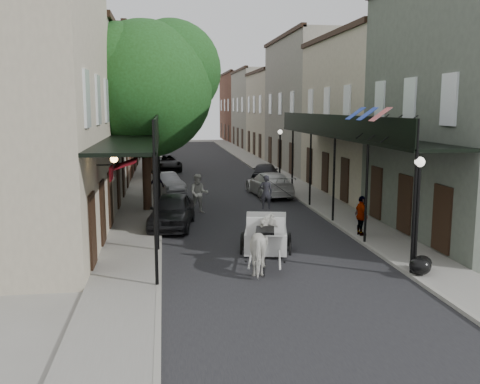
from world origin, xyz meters
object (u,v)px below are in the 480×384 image
object	(u,v)px
tree_near	(152,84)
carriage	(266,219)
tree_far	(155,100)
pedestrian_walking	(199,194)
lamppost_left	(156,183)
car_left_far	(165,163)
horse	(265,245)
pedestrian_sidewalk_right	(361,216)
car_left_near	(172,211)
car_left_mid	(166,183)
lamppost_right_near	(417,213)
car_right_near	(270,184)
car_right_far	(265,173)
pedestrian_sidewalk_left	(156,184)
lamppost_right_far	(280,156)

from	to	relation	value
tree_near	carriage	distance (m)	10.70
tree_far	pedestrian_walking	xyz separation A→B (m)	(2.25, -14.91, -4.84)
lamppost_left	car_left_far	world-z (taller)	lamppost_left
car_left_far	tree_near	bearing A→B (deg)	-100.30
horse	pedestrian_sidewalk_right	distance (m)	6.14
pedestrian_walking	horse	bearing A→B (deg)	-78.26
horse	car_left_near	world-z (taller)	horse
pedestrian_sidewalk_right	car_left_far	bearing A→B (deg)	11.05
horse	car_left_far	xyz separation A→B (m)	(-3.09, 28.58, -0.21)
lamppost_left	car_left_mid	xyz separation A→B (m)	(0.50, 10.14, -1.42)
car_left_near	car_left_far	xyz separation A→B (m)	(-0.19, 21.60, -0.07)
carriage	car_left_mid	xyz separation A→B (m)	(-3.65, 14.21, -0.54)
lamppost_left	carriage	distance (m)	5.88
horse	lamppost_right_near	bearing A→B (deg)	177.13
car_right_near	car_right_far	world-z (taller)	car_right_far
lamppost_right_near	horse	world-z (taller)	lamppost_right_near
lamppost_left	pedestrian_sidewalk_left	distance (m)	7.31
horse	car_right_far	xyz separation A→B (m)	(3.83, 20.07, -0.15)
lamppost_right_far	car_left_near	world-z (taller)	lamppost_right_far
lamppost_left	pedestrian_sidewalk_right	xyz separation A→B (m)	(8.35, -2.93, -1.11)
lamppost_right_near	carriage	distance (m)	5.71
tree_near	car_left_far	distance (m)	18.54
carriage	pedestrian_walking	size ratio (longest dim) A/B	1.50
tree_far	car_left_mid	size ratio (longest dim) A/B	2.27
tree_near	lamppost_left	bearing A→B (deg)	-88.66
tree_far	carriage	distance (m)	23.14
tree_near	carriage	world-z (taller)	tree_near
tree_far	lamppost_left	xyz separation A→B (m)	(0.15, -18.18, -3.79)
tree_near	lamppost_right_far	distance (m)	12.24
tree_near	pedestrian_sidewalk_right	size ratio (longest dim) A/B	5.86
lamppost_right_far	car_right_far	xyz separation A→B (m)	(-0.78, 1.27, -1.30)
pedestrian_sidewalk_left	car_right_far	xyz separation A→B (m)	(7.52, 6.04, -0.24)
horse	car_left_near	xyz separation A→B (m)	(-2.90, 6.98, -0.14)
lamppost_right_far	horse	world-z (taller)	lamppost_right_far
tree_near	pedestrian_walking	world-z (taller)	tree_near
lamppost_right_far	car_left_far	bearing A→B (deg)	128.21
pedestrian_walking	car_left_mid	bearing A→B (deg)	106.44
carriage	car_right_near	size ratio (longest dim) A/B	0.60
lamppost_left	pedestrian_walking	xyz separation A→B (m)	(2.10, 3.27, -1.05)
pedestrian_sidewalk_left	horse	bearing A→B (deg)	75.42
tree_far	lamppost_right_near	bearing A→B (deg)	-72.32
car_left_mid	car_right_far	bearing A→B (deg)	4.79
car_left_near	lamppost_right_far	bearing A→B (deg)	65.88
tree_near	car_right_far	size ratio (longest dim) A/B	2.20
car_right_near	lamppost_right_far	bearing A→B (deg)	-115.48
car_right_near	lamppost_right_near	bearing A→B (deg)	90.43
lamppost_right_near	car_right_near	xyz separation A→B (m)	(-1.50, 16.00, -1.32)
lamppost_right_near	car_right_far	xyz separation A→B (m)	(-0.78, 21.27, -1.30)
lamppost_left	car_right_near	size ratio (longest dim) A/B	0.74
pedestrian_sidewalk_right	car_left_far	world-z (taller)	pedestrian_sidewalk_right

